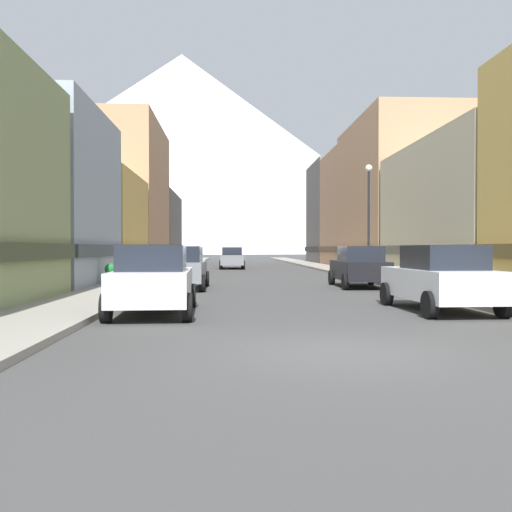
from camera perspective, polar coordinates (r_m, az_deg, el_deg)
The scene contains 22 objects.
ground_plane at distance 9.54m, azimuth 8.75°, elevation -9.48°, with size 400.00×400.00×0.00m, color #404040.
sidewalk_left at distance 44.44m, azimuth -8.41°, elevation -1.31°, with size 2.50×100.00×0.15m, color gray.
sidewalk_right at distance 44.97m, azimuth 7.66°, elevation -1.29°, with size 2.50×100.00×0.15m, color gray.
storefront_left_1 at distance 27.46m, azimuth -23.77°, elevation 5.03°, with size 8.67×9.11×7.81m.
storefront_left_2 at distance 36.52m, azimuth -17.14°, elevation 2.79°, with size 7.16×9.68×6.22m.
storefront_left_3 at distance 48.80m, azimuth -15.27°, elevation 5.54°, with size 10.09×13.88×11.89m.
storefront_left_4 at distance 62.64m, azimuth -11.55°, elevation 2.54°, with size 8.18×13.88×7.55m.
storefront_right_1 at distance 30.85m, azimuth 21.76°, elevation 3.89°, with size 7.09×13.52×7.07m.
storefront_right_2 at distance 44.21m, azimuth 14.82°, elevation 5.58°, with size 8.13×13.57×11.17m.
storefront_right_3 at distance 55.07m, azimuth 10.63°, elevation 4.40°, with size 6.98×9.19×10.71m.
storefront_right_4 at distance 64.72m, azimuth 8.45°, elevation 4.07°, with size 6.66×10.32×11.18m.
car_left_0 at distance 14.80m, azimuth -10.22°, elevation -2.32°, with size 2.20×4.46×1.78m.
car_left_1 at distance 23.71m, azimuth -7.41°, elevation -1.15°, with size 2.10×4.42×1.78m.
car_right_0 at distance 16.06m, azimuth 17.96°, elevation -2.10°, with size 2.20×4.46×1.78m.
car_right_1 at distance 25.09m, azimuth 10.32°, elevation -1.05°, with size 2.11×4.42×1.78m.
car_driving_0 at distance 47.85m, azimuth -2.43°, elevation -0.17°, with size 2.06×4.40×1.78m.
car_driving_1 at distance 46.83m, azimuth -2.42°, elevation -0.19°, with size 2.06×4.40×1.78m.
potted_plant_0 at distance 25.49m, azimuth -14.36°, elevation -1.75°, with size 0.55×0.55×0.89m.
potted_plant_1 at distance 26.17m, azimuth 17.08°, elevation -1.74°, with size 0.52×0.52×0.80m.
pedestrian_1 at distance 19.50m, azimuth 21.88°, elevation -1.59°, with size 0.36×0.36×1.65m.
streetlamp_right at distance 30.01m, azimuth 11.23°, elevation 5.14°, with size 0.36×0.36×5.86m.
mountain_backdrop at distance 273.76m, azimuth -7.44°, elevation 10.17°, with size 241.78×241.78×92.71m, color silver.
Camera 1 is at (-1.88, -9.20, 1.70)m, focal length 39.93 mm.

